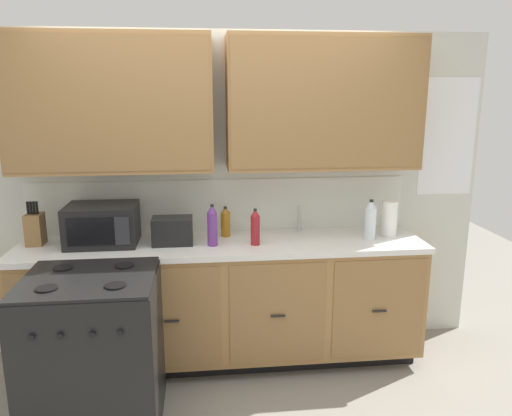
# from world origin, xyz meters

# --- Properties ---
(ground_plane) EXTENTS (8.00, 8.00, 0.00)m
(ground_plane) POSITION_xyz_m (0.00, 0.00, 0.00)
(ground_plane) COLOR gray
(wall_unit) EXTENTS (4.05, 0.40, 2.40)m
(wall_unit) POSITION_xyz_m (0.00, 0.50, 1.64)
(wall_unit) COLOR silver
(wall_unit) RESTS_ON ground_plane
(counter_run) EXTENTS (2.88, 0.64, 0.93)m
(counter_run) POSITION_xyz_m (0.00, 0.30, 0.48)
(counter_run) COLOR black
(counter_run) RESTS_ON ground_plane
(stove_range) EXTENTS (0.76, 0.68, 0.95)m
(stove_range) POSITION_xyz_m (-0.79, -0.33, 0.47)
(stove_range) COLOR black
(stove_range) RESTS_ON ground_plane
(microwave) EXTENTS (0.48, 0.37, 0.28)m
(microwave) POSITION_xyz_m (-0.83, 0.35, 1.07)
(microwave) COLOR black
(microwave) RESTS_ON counter_run
(toaster) EXTENTS (0.28, 0.18, 0.19)m
(toaster) POSITION_xyz_m (-0.35, 0.30, 1.02)
(toaster) COLOR black
(toaster) RESTS_ON counter_run
(knife_block) EXTENTS (0.11, 0.14, 0.31)m
(knife_block) POSITION_xyz_m (-1.30, 0.39, 1.04)
(knife_block) COLOR olive
(knife_block) RESTS_ON counter_run
(sink_faucet) EXTENTS (0.02, 0.02, 0.20)m
(sink_faucet) POSITION_xyz_m (0.59, 0.51, 1.03)
(sink_faucet) COLOR #B2B5BA
(sink_faucet) RESTS_ON counter_run
(paper_towel_roll) EXTENTS (0.12, 0.12, 0.26)m
(paper_towel_roll) POSITION_xyz_m (1.24, 0.33, 1.06)
(paper_towel_roll) COLOR white
(paper_towel_roll) RESTS_ON counter_run
(bottle_clear) EXTENTS (0.08, 0.08, 0.29)m
(bottle_clear) POSITION_xyz_m (1.07, 0.25, 1.07)
(bottle_clear) COLOR silver
(bottle_clear) RESTS_ON counter_run
(bottle_violet) EXTENTS (0.07, 0.07, 0.29)m
(bottle_violet) POSITION_xyz_m (-0.07, 0.23, 1.07)
(bottle_violet) COLOR #663384
(bottle_violet) RESTS_ON counter_run
(bottle_amber) EXTENTS (0.07, 0.07, 0.23)m
(bottle_amber) POSITION_xyz_m (0.03, 0.44, 1.04)
(bottle_amber) COLOR #9E6619
(bottle_amber) RESTS_ON counter_run
(bottle_red) EXTENTS (0.06, 0.06, 0.26)m
(bottle_red) POSITION_xyz_m (0.23, 0.21, 1.05)
(bottle_red) COLOR maroon
(bottle_red) RESTS_ON counter_run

